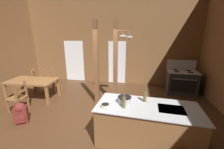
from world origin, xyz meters
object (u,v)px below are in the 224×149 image
at_px(ladderback_chair_near_window, 52,81).
at_px(ladderback_chair_by_post, 38,80).
at_px(backpack, 21,113).
at_px(stockpot_on_counter, 125,100).
at_px(kitchen_island, 146,124).
at_px(stove_range, 181,82).
at_px(dining_table, 32,82).
at_px(mixing_bowl_on_counter, 105,106).
at_px(bottle_short_on_counter, 124,102).
at_px(ladderback_chair_at_table_end, 18,97).
at_px(bottle_tall_on_counter, 145,96).

height_order(ladderback_chair_near_window, ladderback_chair_by_post, same).
height_order(ladderback_chair_by_post, backpack, ladderback_chair_by_post).
bearing_deg(stockpot_on_counter, kitchen_island, -6.62).
height_order(stove_range, dining_table, stove_range).
bearing_deg(mixing_bowl_on_counter, stockpot_on_counter, 34.98).
relative_size(dining_table, ladderback_chair_near_window, 1.84).
relative_size(ladderback_chair_near_window, bottle_short_on_counter, 3.05).
xyz_separation_m(kitchen_island, ladderback_chair_by_post, (-4.48, 2.32, 0.01)).
bearing_deg(bottle_short_on_counter, stockpot_on_counter, 90.87).
distance_m(backpack, mixing_bowl_on_counter, 2.52).
bearing_deg(ladderback_chair_at_table_end, backpack, -44.36).
distance_m(dining_table, bottle_short_on_counter, 3.92).
xyz_separation_m(stockpot_on_counter, bottle_tall_on_counter, (0.44, 0.15, 0.05)).
distance_m(ladderback_chair_near_window, bottle_tall_on_counter, 4.31).
bearing_deg(dining_table, bottle_short_on_counter, -24.73).
bearing_deg(bottle_short_on_counter, ladderback_chair_by_post, 148.31).
height_order(dining_table, stockpot_on_counter, stockpot_on_counter).
distance_m(kitchen_island, bottle_short_on_counter, 0.76).
distance_m(stove_range, stockpot_on_counter, 3.72).
distance_m(ladderback_chair_near_window, stockpot_on_counter, 4.01).
xyz_separation_m(backpack, bottle_short_on_counter, (2.81, -0.23, 0.69)).
bearing_deg(ladderback_chair_by_post, mixing_bowl_on_counter, -34.98).
xyz_separation_m(mixing_bowl_on_counter, bottle_short_on_counter, (0.38, 0.06, 0.09)).
height_order(dining_table, bottle_short_on_counter, bottle_short_on_counter).
height_order(kitchen_island, bottle_short_on_counter, bottle_short_on_counter).
bearing_deg(ladderback_chair_by_post, backpack, -62.14).
height_order(dining_table, ladderback_chair_near_window, ladderback_chair_near_window).
relative_size(ladderback_chair_by_post, mixing_bowl_on_counter, 4.80).
distance_m(stockpot_on_counter, bottle_tall_on_counter, 0.47).
bearing_deg(mixing_bowl_on_counter, bottle_short_on_counter, 9.53).
bearing_deg(stove_range, mixing_bowl_on_counter, -126.05).
relative_size(ladderback_chair_at_table_end, stockpot_on_counter, 2.60).
bearing_deg(ladderback_chair_near_window, dining_table, -107.95).
height_order(kitchen_island, stockpot_on_counter, stockpot_on_counter).
bearing_deg(dining_table, ladderback_chair_at_table_end, -79.35).
relative_size(stove_range, ladderback_chair_at_table_end, 1.39).
distance_m(kitchen_island, ladderback_chair_near_window, 4.42).
xyz_separation_m(stove_range, backpack, (-4.85, -3.04, -0.17)).
relative_size(backpack, bottle_short_on_counter, 1.91).
relative_size(ladderback_chair_at_table_end, backpack, 1.59).
bearing_deg(mixing_bowl_on_counter, ladderback_chair_near_window, 139.19).
bearing_deg(dining_table, ladderback_chair_near_window, 72.05).
bearing_deg(bottle_tall_on_counter, stockpot_on_counter, -160.86).
xyz_separation_m(stockpot_on_counter, bottle_short_on_counter, (0.00, -0.20, 0.05)).
distance_m(ladderback_chair_by_post, ladderback_chair_at_table_end, 1.77).
height_order(ladderback_chair_near_window, backpack, ladderback_chair_near_window).
height_order(kitchen_island, backpack, kitchen_island).
height_order(kitchen_island, ladderback_chair_by_post, ladderback_chair_by_post).
relative_size(backpack, mixing_bowl_on_counter, 3.01).
distance_m(ladderback_chair_near_window, ladderback_chair_at_table_end, 1.65).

